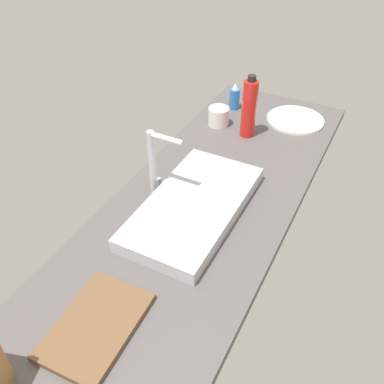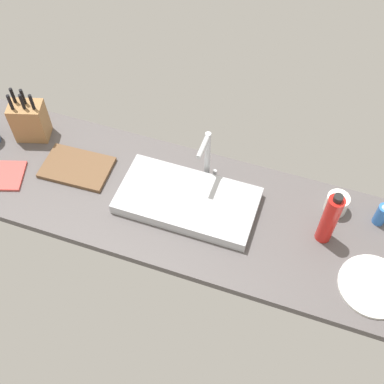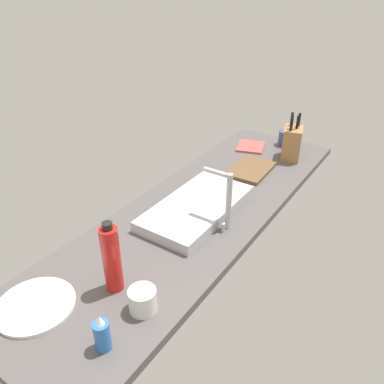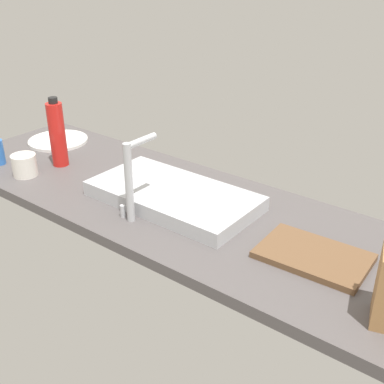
# 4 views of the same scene
# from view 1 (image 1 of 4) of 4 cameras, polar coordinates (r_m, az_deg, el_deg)

# --- Properties ---
(countertop_slab) EXTENTS (1.98, 0.59, 0.04)m
(countertop_slab) POSITION_cam_1_polar(r_m,az_deg,el_deg) (1.39, -0.35, -4.43)
(countertop_slab) COLOR #514C4C
(countertop_slab) RESTS_ON ground
(sink_basin) EXTENTS (0.55, 0.28, 0.05)m
(sink_basin) POSITION_cam_1_polar(r_m,az_deg,el_deg) (1.39, 0.23, -1.98)
(sink_basin) COLOR #B7BABF
(sink_basin) RESTS_ON countertop_slab
(faucet) EXTENTS (0.06, 0.13, 0.25)m
(faucet) POSITION_cam_1_polar(r_m,az_deg,el_deg) (1.40, -4.91, 4.39)
(faucet) COLOR #B7BABF
(faucet) RESTS_ON countertop_slab
(cutting_board) EXTENTS (0.29, 0.20, 0.02)m
(cutting_board) POSITION_cam_1_polar(r_m,az_deg,el_deg) (1.14, -12.78, -17.12)
(cutting_board) COLOR brown
(cutting_board) RESTS_ON countertop_slab
(soap_bottle) EXTENTS (0.05, 0.05, 0.12)m
(soap_bottle) POSITION_cam_1_polar(r_m,az_deg,el_deg) (1.99, 5.74, 12.51)
(soap_bottle) COLOR blue
(soap_bottle) RESTS_ON countertop_slab
(water_bottle) EXTENTS (0.06, 0.06, 0.26)m
(water_bottle) POSITION_cam_1_polar(r_m,az_deg,el_deg) (1.75, 7.69, 11.11)
(water_bottle) COLOR red
(water_bottle) RESTS_ON countertop_slab
(dinner_plate) EXTENTS (0.25, 0.25, 0.01)m
(dinner_plate) POSITION_cam_1_polar(r_m,az_deg,el_deg) (1.95, 13.73, 9.41)
(dinner_plate) COLOR white
(dinner_plate) RESTS_ON countertop_slab
(ceramic_cup) EXTENTS (0.09, 0.09, 0.08)m
(ceramic_cup) POSITION_cam_1_polar(r_m,az_deg,el_deg) (1.86, 3.60, 10.12)
(ceramic_cup) COLOR silver
(ceramic_cup) RESTS_ON countertop_slab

